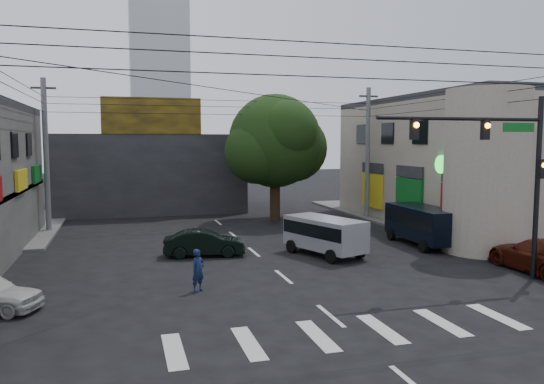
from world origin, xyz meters
name	(u,v)px	position (x,y,z in m)	size (l,w,h in m)	color
ground	(300,290)	(0.00, 0.00, 0.00)	(160.00, 160.00, 0.00)	black
sidewalk_far_right	(442,210)	(18.00, 18.00, 0.07)	(16.00, 16.00, 0.15)	#514F4C
building_right	(486,163)	(18.00, 13.00, 4.00)	(14.00, 18.00, 8.00)	gray
corner_column	(486,171)	(11.00, 4.00, 4.00)	(4.00, 4.00, 8.00)	gray
building_far	(150,172)	(-4.00, 26.00, 3.00)	(14.00, 10.00, 6.00)	#232326
billboard	(152,116)	(-4.00, 21.10, 7.30)	(7.00, 0.30, 2.60)	olive
tower_distant	(158,37)	(0.00, 70.00, 22.00)	(9.00, 9.00, 44.00)	silver
street_tree	(275,141)	(4.00, 17.00, 5.47)	(6.40, 6.40, 8.70)	black
traffic_gantry	(503,158)	(7.82, -1.00, 4.83)	(7.10, 0.35, 7.20)	black
utility_pole_far_left	(46,156)	(-10.50, 16.00, 4.60)	(0.32, 0.32, 9.20)	#59595B
utility_pole_far_right	(368,154)	(10.50, 16.00, 4.60)	(0.32, 0.32, 9.20)	#59595B
dark_sedan	(204,243)	(-2.48, 6.79, 0.63)	(3.97, 1.85, 1.26)	black
maroon_sedan	(541,256)	(10.50, -0.30, 0.73)	(2.24, 5.12, 1.46)	#441309
silver_minivan	(325,237)	(3.09, 5.31, 0.91)	(3.12, 4.57, 1.82)	#A6A8AE
navy_van	(423,226)	(9.03, 6.29, 1.01)	(2.06, 5.11, 2.02)	black
traffic_officer	(198,270)	(-3.61, 0.85, 0.79)	(0.69, 0.64, 1.57)	#111B3E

